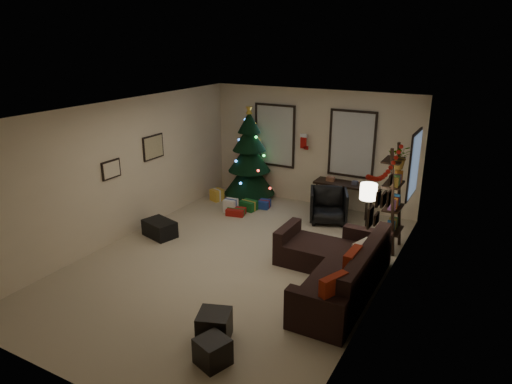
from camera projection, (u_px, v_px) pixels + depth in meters
floor at (235, 262)px, 8.21m from camera, size 7.00×7.00×0.00m
ceiling at (232, 110)px, 7.34m from camera, size 7.00×7.00×0.00m
wall_back at (312, 148)px, 10.68m from camera, size 5.00×0.00×5.00m
wall_front at (62, 282)px, 4.87m from camera, size 5.00×0.00×5.00m
wall_left at (123, 170)px, 8.91m from camera, size 0.00×7.00×7.00m
wall_right at (382, 216)px, 6.64m from camera, size 0.00×7.00×7.00m
window_back_left at (275, 135)px, 11.03m from camera, size 1.05×0.06×1.50m
window_back_right at (352, 144)px, 10.16m from camera, size 1.05×0.06×1.50m
window_right_wall at (415, 165)px, 8.73m from camera, size 0.06×0.90×1.30m
christmas_tree at (249, 160)px, 11.18m from camera, size 1.25×1.25×2.33m
presents at (238, 204)px, 10.67m from camera, size 1.50×1.00×0.30m
sofa at (337, 270)px, 7.36m from camera, size 1.81×2.63×0.85m
pillow_red_a at (333, 291)px, 6.06m from camera, size 0.28×0.46×0.45m
pillow_red_b at (352, 265)px, 6.73m from camera, size 0.15×0.49×0.48m
pillow_cream at (362, 253)px, 7.14m from camera, size 0.23×0.41×0.39m
ottoman_near at (214, 326)px, 6.06m from camera, size 0.53×0.53×0.40m
ottoman_far at (213, 351)px, 5.62m from camera, size 0.46×0.46×0.35m
desk at (344, 187)px, 10.27m from camera, size 1.32×0.47×0.71m
desk_chair at (328, 205)px, 9.87m from camera, size 0.91×0.89×0.73m
bookshelf at (395, 201)px, 8.39m from camera, size 0.30×0.58×2.00m
potted_plant at (400, 153)px, 8.14m from camera, size 0.59×0.54×0.57m
floor_lamp at (368, 197)px, 8.02m from camera, size 0.29×0.29×1.39m
art_map at (153, 147)px, 9.54m from camera, size 0.04×0.60×0.50m
art_abstract at (111, 169)px, 8.60m from camera, size 0.04×0.45×0.35m
gallery at (381, 203)px, 6.52m from camera, size 0.03×1.25×0.54m
garland at (386, 167)px, 6.60m from camera, size 0.08×1.90×0.30m
stocking_left at (304, 141)px, 10.55m from camera, size 0.20×0.05×0.36m
stocking_right at (321, 143)px, 10.64m from camera, size 0.20×0.05×0.36m
storage_bin at (160, 229)px, 9.21m from camera, size 0.74×0.59×0.33m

